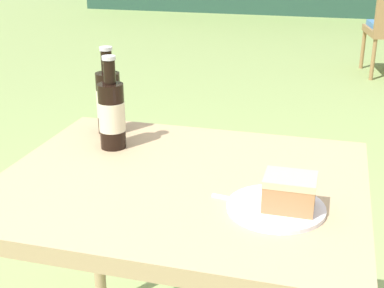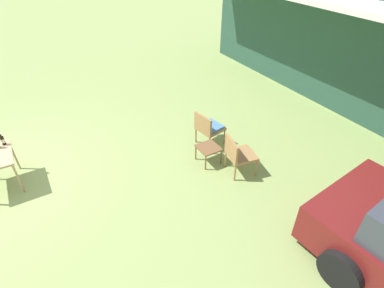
{
  "view_description": "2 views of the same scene",
  "coord_description": "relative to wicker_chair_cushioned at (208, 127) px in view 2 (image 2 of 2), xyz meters",
  "views": [
    {
      "loc": [
        0.33,
        -1.11,
        1.26
      ],
      "look_at": [
        0.0,
        0.1,
        0.77
      ],
      "focal_mm": 50.0,
      "sensor_mm": 36.0,
      "label": 1
    },
    {
      "loc": [
        5.56,
        1.03,
        4.12
      ],
      "look_at": [
        1.74,
        3.26,
        0.9
      ],
      "focal_mm": 28.0,
      "sensor_mm": 36.0,
      "label": 2
    }
  ],
  "objects": [
    {
      "name": "ground_plane",
      "position": [
        -0.85,
        -4.21,
        -0.47
      ],
      "size": [
        60.0,
        60.0,
        0.0
      ],
      "primitive_type": "plane",
      "color": "#8CA35B"
    },
    {
      "name": "wicker_chair_cushioned",
      "position": [
        0.0,
        0.0,
        0.0
      ],
      "size": [
        0.6,
        0.6,
        0.82
      ],
      "rotation": [
        0.0,
        0.0,
        3.31
      ],
      "color": "#9E7547",
      "rests_on": "ground_plane"
    },
    {
      "name": "wicker_chair_plain",
      "position": [
        1.12,
        -0.02,
        0.0
      ],
      "size": [
        0.62,
        0.62,
        0.82
      ],
      "rotation": [
        0.0,
        0.0,
        2.94
      ],
      "color": "#9E7547",
      "rests_on": "ground_plane"
    },
    {
      "name": "garden_side_table",
      "position": [
        0.55,
        -0.35,
        -0.14
      ],
      "size": [
        0.44,
        0.43,
        0.38
      ],
      "color": "brown",
      "rests_on": "ground_plane"
    },
    {
      "name": "cola_bottle_far",
      "position": [
        -1.15,
        -3.96,
        0.34
      ],
      "size": [
        0.07,
        0.07,
        0.25
      ],
      "color": "black",
      "rests_on": "patio_table"
    }
  ]
}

